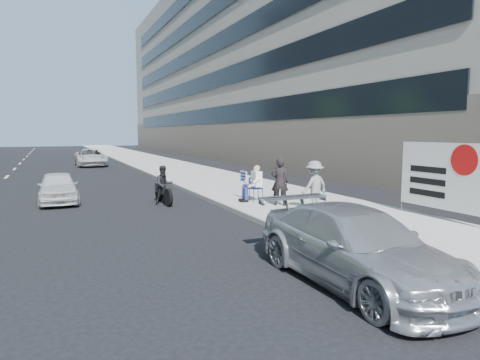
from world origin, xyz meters
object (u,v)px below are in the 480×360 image
parked_sedan (356,246)px  white_sedan_far (91,157)px  pedestrian_woman (280,182)px  white_sedan_near (58,187)px  motorcycle (164,187)px  jogger (314,186)px  protest_banner (442,176)px  seated_protester (253,181)px

parked_sedan → white_sedan_far: (-1.98, 29.73, 0.01)m
pedestrian_woman → white_sedan_near: size_ratio=0.48×
pedestrian_woman → parked_sedan: pedestrian_woman is taller
motorcycle → pedestrian_woman: bearing=-46.3°
jogger → motorcycle: size_ratio=0.78×
white_sedan_far → protest_banner: bearing=-75.4°
white_sedan_near → motorcycle: 4.05m
white_sedan_far → white_sedan_near: bearing=-99.0°
parked_sedan → white_sedan_far: size_ratio=0.94×
seated_protester → motorcycle: bearing=151.4°
motorcycle → parked_sedan: bearing=-90.3°
seated_protester → white_sedan_far: seated_protester is taller
protest_banner → pedestrian_woman: bearing=127.9°
jogger → motorcycle: jogger is taller
jogger → white_sedan_far: jogger is taller
pedestrian_woman → parked_sedan: bearing=107.0°
protest_banner → white_sedan_near: protest_banner is taller
parked_sedan → white_sedan_far: bearing=93.6°
white_sedan_far → jogger: bearing=-79.7°
white_sedan_near → pedestrian_woman: bearing=-33.9°
protest_banner → motorcycle: size_ratio=1.49×
parked_sedan → white_sedan_near: 12.41m
jogger → white_sedan_far: 24.74m
jogger → white_sedan_near: 9.56m
white_sedan_near → white_sedan_far: size_ratio=0.71×
protest_banner → parked_sedan: 6.16m
seated_protester → white_sedan_near: size_ratio=0.38×
protest_banner → parked_sedan: size_ratio=0.67×
pedestrian_woman → parked_sedan: (-2.30, -6.86, -0.31)m
jogger → parked_sedan: bearing=50.8°
white_sedan_near → white_sedan_far: (2.64, 18.21, 0.09)m
pedestrian_woman → seated_protester: bearing=-34.3°
jogger → white_sedan_far: (-4.74, 24.28, -0.28)m
pedestrian_woman → white_sedan_far: pedestrian_woman is taller
protest_banner → white_sedan_near: 13.23m
white_sedan_near → protest_banner: bearing=-40.7°
seated_protester → parked_sedan: seated_protester is taller
pedestrian_woman → motorcycle: 4.36m
protest_banner → white_sedan_near: bearing=139.3°
pedestrian_woman → protest_banner: 5.03m
protest_banner → jogger: bearing=135.8°
seated_protester → white_sedan_near: 7.35m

